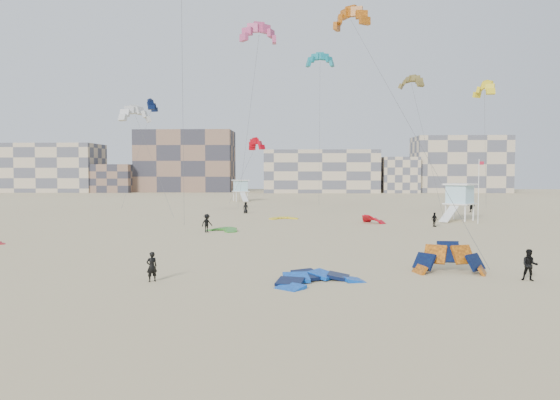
{
  "coord_description": "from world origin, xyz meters",
  "views": [
    {
      "loc": [
        3.91,
        -27.29,
        5.98
      ],
      "look_at": [
        2.7,
        6.0,
        4.23
      ],
      "focal_mm": 35.0,
      "sensor_mm": 36.0,
      "label": 1
    }
  ],
  "objects_px": {
    "kite_ground_blue": "(317,283)",
    "kite_ground_orange": "(450,273)",
    "lifeguard_tower_near": "(460,202)",
    "kitesurfer_main": "(152,267)"
  },
  "relations": [
    {
      "from": "kitesurfer_main",
      "to": "kite_ground_orange",
      "type": "bearing_deg",
      "value": 156.87
    },
    {
      "from": "kite_ground_orange",
      "to": "lifeguard_tower_near",
      "type": "relative_size",
      "value": 0.64
    },
    {
      "from": "kite_ground_blue",
      "to": "kite_ground_orange",
      "type": "bearing_deg",
      "value": -11.26
    },
    {
      "from": "kite_ground_blue",
      "to": "lifeguard_tower_near",
      "type": "distance_m",
      "value": 42.17
    },
    {
      "from": "kite_ground_blue",
      "to": "kite_ground_orange",
      "type": "height_order",
      "value": "kite_ground_orange"
    },
    {
      "from": "kite_ground_blue",
      "to": "kite_ground_orange",
      "type": "xyz_separation_m",
      "value": [
        7.89,
        3.07,
        0.0
      ]
    },
    {
      "from": "kite_ground_orange",
      "to": "kitesurfer_main",
      "type": "height_order",
      "value": "kite_ground_orange"
    },
    {
      "from": "kite_ground_blue",
      "to": "kite_ground_orange",
      "type": "distance_m",
      "value": 8.46
    },
    {
      "from": "kitesurfer_main",
      "to": "kite_ground_blue",
      "type": "bearing_deg",
      "value": 146.53
    },
    {
      "from": "kite_ground_blue",
      "to": "lifeguard_tower_near",
      "type": "height_order",
      "value": "lifeguard_tower_near"
    }
  ]
}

